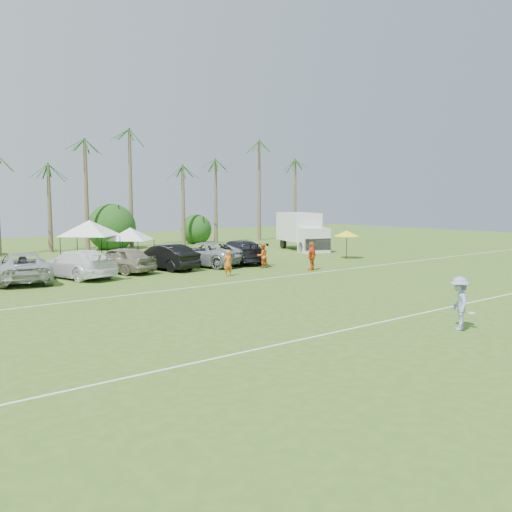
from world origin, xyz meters
TOP-DOWN VIEW (x-y plane):
  - ground at (0.00, 0.00)m, footprint 120.00×120.00m
  - field_lines at (0.00, 8.00)m, footprint 80.00×12.10m
  - palm_tree_5 at (0.00, 38.00)m, footprint 2.40×2.40m
  - palm_tree_6 at (4.00, 38.00)m, footprint 2.40×2.40m
  - palm_tree_7 at (8.00, 38.00)m, footprint 2.40×2.40m
  - palm_tree_8 at (13.00, 38.00)m, footprint 2.40×2.40m
  - palm_tree_9 at (18.00, 38.00)m, footprint 2.40×2.40m
  - palm_tree_10 at (23.00, 38.00)m, footprint 2.40×2.40m
  - palm_tree_11 at (27.00, 38.00)m, footprint 2.40×2.40m
  - bush_tree_2 at (6.00, 39.00)m, footprint 4.00×4.00m
  - bush_tree_3 at (16.00, 39.00)m, footprint 4.00×4.00m
  - sideline_player_a at (3.52, 16.34)m, footprint 0.64×0.47m
  - sideline_player_b at (7.83, 18.14)m, footprint 0.90×0.75m
  - sideline_player_c at (9.55, 15.05)m, footprint 1.21×0.83m
  - box_truck at (19.29, 26.08)m, footprint 4.56×7.08m
  - canopy_tent_left at (-1.08, 26.42)m, footprint 4.74×4.74m
  - canopy_tent_right at (1.75, 25.83)m, footprint 3.87×3.87m
  - market_umbrella at (16.72, 18.37)m, footprint 2.03×2.03m
  - frisbee_player at (1.58, -0.61)m, footprint 1.45×1.41m
  - parked_car_2 at (-7.11, 21.91)m, footprint 4.18×6.66m
  - parked_car_3 at (-4.02, 21.51)m, footprint 3.55×6.27m
  - parked_car_4 at (-0.94, 21.99)m, footprint 3.48×5.41m
  - parked_car_5 at (2.14, 21.66)m, footprint 2.77×5.45m
  - parked_car_6 at (5.23, 21.71)m, footprint 4.83×6.77m
  - parked_car_7 at (8.31, 21.52)m, footprint 3.64×6.29m

SIDE VIEW (x-z plane):
  - ground at x=0.00m, z-range 0.00..0.00m
  - field_lines at x=0.00m, z-range 0.00..0.01m
  - sideline_player_a at x=3.52m, z-range 0.00..1.62m
  - sideline_player_b at x=7.83m, z-range 0.00..1.70m
  - parked_car_2 at x=-7.11m, z-range 0.00..1.71m
  - parked_car_3 at x=-4.02m, z-range 0.00..1.71m
  - parked_car_4 at x=-0.94m, z-range 0.00..1.71m
  - parked_car_5 at x=2.14m, z-range 0.00..1.71m
  - parked_car_6 at x=5.23m, z-range 0.00..1.71m
  - parked_car_7 at x=8.31m, z-range 0.00..1.71m
  - sideline_player_c at x=9.55m, z-range 0.00..1.91m
  - frisbee_player at x=1.58m, z-range 0.00..1.99m
  - bush_tree_2 at x=6.00m, z-range -0.20..3.80m
  - bush_tree_3 at x=16.00m, z-range -0.20..3.80m
  - box_truck at x=19.29m, z-range 0.12..3.54m
  - market_umbrella at x=16.72m, z-range 0.90..3.16m
  - canopy_tent_right at x=1.75m, z-range 1.12..4.25m
  - canopy_tent_left at x=-1.08m, z-range 1.37..5.20m
  - palm_tree_8 at x=13.00m, z-range 3.03..11.93m
  - palm_tree_5 at x=0.00m, z-range 3.40..13.30m
  - palm_tree_9 at x=18.00m, z-range 3.40..13.30m
  - palm_tree_6 at x=4.00m, z-range 3.76..14.66m
  - palm_tree_10 at x=23.00m, z-range 3.76..14.66m
  - palm_tree_7 at x=8.00m, z-range 4.11..16.01m
  - palm_tree_11 at x=27.00m, z-range 4.11..16.01m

